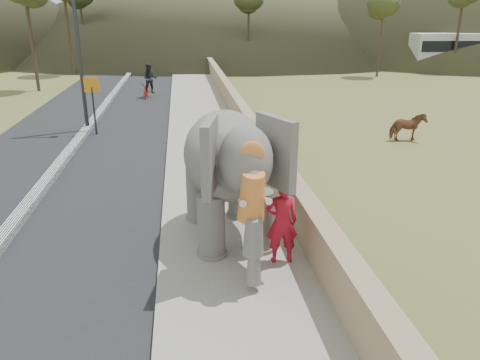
# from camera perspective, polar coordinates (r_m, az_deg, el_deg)

# --- Properties ---
(ground) EXTENTS (160.00, 160.00, 0.00)m
(ground) POSITION_cam_1_polar(r_m,az_deg,el_deg) (8.81, -0.05, -13.93)
(ground) COLOR olive
(ground) RESTS_ON ground
(road) EXTENTS (7.00, 120.00, 0.03)m
(road) POSITION_cam_1_polar(r_m,az_deg,el_deg) (18.40, -19.80, 3.28)
(road) COLOR black
(road) RESTS_ON ground
(median) EXTENTS (0.35, 120.00, 0.22)m
(median) POSITION_cam_1_polar(r_m,az_deg,el_deg) (18.37, -19.84, 3.56)
(median) COLOR black
(median) RESTS_ON ground
(walkway) EXTENTS (3.00, 120.00, 0.15)m
(walkway) POSITION_cam_1_polar(r_m,az_deg,el_deg) (17.95, -4.05, 4.23)
(walkway) COLOR #9E9687
(walkway) RESTS_ON ground
(parapet) EXTENTS (0.30, 120.00, 1.10)m
(parapet) POSITION_cam_1_polar(r_m,az_deg,el_deg) (17.98, 1.20, 5.87)
(parapet) COLOR tan
(parapet) RESTS_ON ground
(lamppost) EXTENTS (1.76, 0.36, 8.00)m
(lamppost) POSITION_cam_1_polar(r_m,az_deg,el_deg) (20.93, -18.65, 18.83)
(lamppost) COLOR #313236
(lamppost) RESTS_ON ground
(signboard) EXTENTS (0.60, 0.08, 2.40)m
(signboard) POSITION_cam_1_polar(r_m,az_deg,el_deg) (20.35, -17.53, 9.76)
(signboard) COLOR #2D2D33
(signboard) RESTS_ON ground
(cow) EXTENTS (1.35, 0.62, 1.14)m
(cow) POSITION_cam_1_polar(r_m,az_deg,el_deg) (19.82, 19.74, 6.08)
(cow) COLOR brown
(cow) RESTS_ON ground
(distant_car) EXTENTS (4.44, 2.35, 1.44)m
(distant_car) POSITION_cam_1_polar(r_m,az_deg,el_deg) (45.77, 21.04, 13.36)
(distant_car) COLOR silver
(distant_car) RESTS_ON ground
(bus_white) EXTENTS (11.17, 3.44, 3.10)m
(bus_white) POSITION_cam_1_polar(r_m,az_deg,el_deg) (47.48, 26.65, 13.81)
(bus_white) COLOR beige
(bus_white) RESTS_ON ground
(elephant_and_man) EXTENTS (2.48, 4.23, 2.93)m
(elephant_and_man) POSITION_cam_1_polar(r_m,az_deg,el_deg) (10.13, -1.56, 0.89)
(elephant_and_man) COLOR slate
(elephant_and_man) RESTS_ON ground
(motorcyclist) EXTENTS (1.01, 1.76, 2.02)m
(motorcyclist) POSITION_cam_1_polar(r_m,az_deg,el_deg) (28.98, -11.14, 11.38)
(motorcyclist) COLOR maroon
(motorcyclist) RESTS_ON ground
(trees) EXTENTS (47.61, 42.92, 9.12)m
(trees) POSITION_cam_1_polar(r_m,az_deg,el_deg) (33.51, -4.32, 18.21)
(trees) COLOR #473828
(trees) RESTS_ON ground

